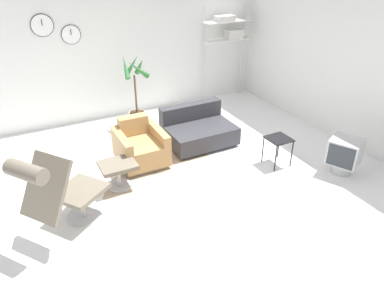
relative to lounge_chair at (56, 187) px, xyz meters
The scene contains 12 objects.
ground_plane 1.96m from the lounge_chair, 11.86° to the left, with size 12.00×12.00×0.00m, color white.
wall_back 3.78m from the lounge_chair, 61.13° to the left, with size 12.00×0.09×2.80m.
wall_right 5.05m from the lounge_chair, ahead, with size 0.06×12.00×2.80m.
round_rug 1.83m from the lounge_chair, ahead, with size 2.37×2.37×0.01m.
lounge_chair is the anchor object (origin of this frame).
ottoman 1.19m from the lounge_chair, 35.68° to the left, with size 0.51×0.44×0.39m.
armchair_red 1.91m from the lounge_chair, 39.03° to the left, with size 0.73×0.82×0.70m.
couch_low 2.96m from the lounge_chair, 27.31° to the left, with size 1.17×0.88×0.65m.
side_table 3.39m from the lounge_chair, ahead, with size 0.36×0.36×0.47m.
crt_television 4.17m from the lounge_chair, ahead, with size 0.58×0.59×0.57m.
potted_plant 3.23m from the lounge_chair, 53.52° to the left, with size 0.46×0.47×1.36m.
shelf_unit 5.25m from the lounge_chair, 35.19° to the left, with size 1.06×0.28×2.05m.
Camera 1 is at (-2.06, -4.28, 3.16)m, focal length 35.00 mm.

